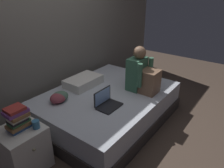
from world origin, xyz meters
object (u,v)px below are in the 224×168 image
(nightstand, at_px, (23,149))
(pillow, at_px, (83,81))
(bed, at_px, (107,106))
(clothes_pile, at_px, (59,97))
(mug, at_px, (36,124))
(person_sitting, at_px, (142,74))
(laptop, at_px, (107,102))
(book_stack, at_px, (18,118))

(nightstand, relative_size, pillow, 0.93)
(bed, bearing_deg, clothes_pile, 148.73)
(pillow, distance_m, mug, 1.22)
(person_sitting, height_order, laptop, person_sitting)
(laptop, bearing_deg, bed, 36.72)
(bed, xyz_separation_m, person_sitting, (0.37, -0.35, 0.49))
(nightstand, distance_m, book_stack, 0.39)
(bed, distance_m, mug, 1.22)
(laptop, relative_size, book_stack, 1.23)
(nightstand, distance_m, laptop, 1.10)
(clothes_pile, bearing_deg, mug, -150.67)
(book_stack, xyz_separation_m, clothes_pile, (0.70, 0.20, -0.13))
(laptop, distance_m, clothes_pile, 0.65)
(mug, bearing_deg, nightstand, 137.31)
(bed, height_order, clothes_pile, clothes_pile)
(person_sitting, bearing_deg, nightstand, 163.25)
(bed, distance_m, nightstand, 1.31)
(pillow, relative_size, book_stack, 2.16)
(mug, xyz_separation_m, clothes_pile, (0.58, 0.33, -0.04))
(mug, bearing_deg, bed, -1.54)
(person_sitting, xyz_separation_m, book_stack, (-1.66, 0.51, -0.06))
(nightstand, xyz_separation_m, book_stack, (0.02, 0.01, 0.39))
(bed, distance_m, pillow, 0.54)
(clothes_pile, bearing_deg, person_sitting, -36.46)
(book_stack, bearing_deg, clothes_pile, 16.12)
(laptop, height_order, book_stack, book_stack)
(bed, height_order, nightstand, nightstand)
(laptop, distance_m, book_stack, 1.06)
(nightstand, xyz_separation_m, mug, (0.13, -0.12, 0.31))
(book_stack, relative_size, clothes_pile, 0.97)
(laptop, bearing_deg, pillow, 67.89)
(clothes_pile, bearing_deg, book_stack, -163.88)
(nightstand, height_order, pillow, pillow)
(nightstand, xyz_separation_m, laptop, (1.00, -0.38, 0.26))
(nightstand, relative_size, person_sitting, 0.80)
(book_stack, bearing_deg, mug, -47.54)
(nightstand, bearing_deg, book_stack, 19.83)
(pillow, bearing_deg, person_sitting, -63.52)
(person_sitting, bearing_deg, bed, 136.52)
(book_stack, bearing_deg, bed, -6.96)
(nightstand, height_order, mug, mug)
(mug, height_order, clothes_pile, mug)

